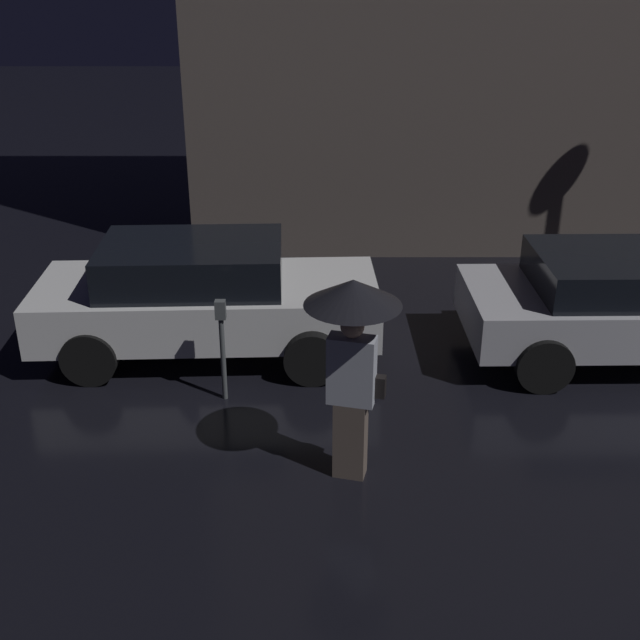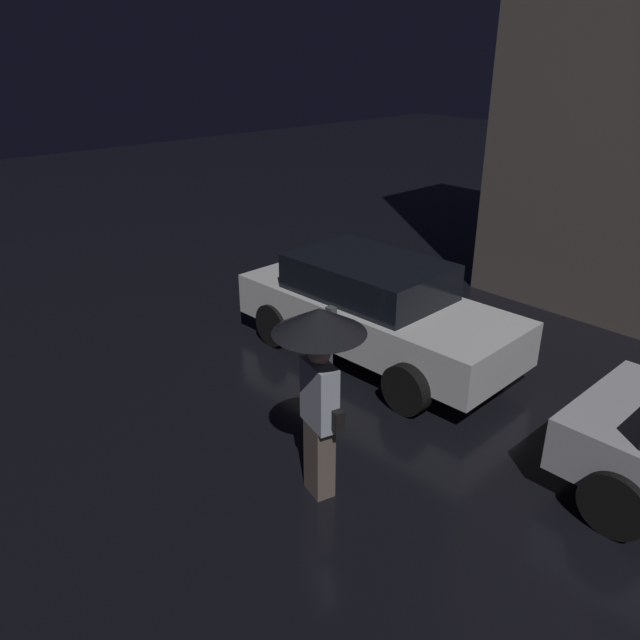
{
  "view_description": "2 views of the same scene",
  "coord_description": "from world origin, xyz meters",
  "px_view_note": "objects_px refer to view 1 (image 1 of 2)",
  "views": [
    {
      "loc": [
        -6.29,
        -8.02,
        4.83
      ],
      "look_at": [
        -6.27,
        0.12,
        1.06
      ],
      "focal_mm": 45.0,
      "sensor_mm": 36.0,
      "label": 1
    },
    {
      "loc": [
        -2.04,
        -4.91,
        4.38
      ],
      "look_at": [
        -7.29,
        -0.1,
        1.21
      ],
      "focal_mm": 35.0,
      "sensor_mm": 36.0,
      "label": 2
    }
  ],
  "objects_px": {
    "parked_car_white": "(202,296)",
    "parking_meter": "(220,339)",
    "pedestrian_with_umbrella": "(351,335)",
    "parked_car_silver": "(625,302)"
  },
  "relations": [
    {
      "from": "pedestrian_with_umbrella",
      "to": "parking_meter",
      "type": "relative_size",
      "value": 1.68
    },
    {
      "from": "parked_car_silver",
      "to": "pedestrian_with_umbrella",
      "type": "distance_m",
      "value": 4.53
    },
    {
      "from": "parked_car_white",
      "to": "parking_meter",
      "type": "height_order",
      "value": "parked_car_white"
    },
    {
      "from": "parked_car_white",
      "to": "pedestrian_with_umbrella",
      "type": "distance_m",
      "value": 3.36
    },
    {
      "from": "parking_meter",
      "to": "parked_car_white",
      "type": "bearing_deg",
      "value": 106.61
    },
    {
      "from": "pedestrian_with_umbrella",
      "to": "parking_meter",
      "type": "height_order",
      "value": "pedestrian_with_umbrella"
    },
    {
      "from": "parked_car_white",
      "to": "pedestrian_with_umbrella",
      "type": "height_order",
      "value": "pedestrian_with_umbrella"
    },
    {
      "from": "parked_car_white",
      "to": "pedestrian_with_umbrella",
      "type": "relative_size",
      "value": 2.08
    },
    {
      "from": "parked_car_white",
      "to": "parking_meter",
      "type": "xyz_separation_m",
      "value": [
        0.37,
        -1.23,
        -0.01
      ]
    },
    {
      "from": "parked_car_white",
      "to": "parking_meter",
      "type": "bearing_deg",
      "value": -75.6
    }
  ]
}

